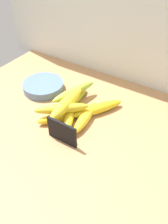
{
  "coord_description": "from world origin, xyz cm",
  "views": [
    {
      "loc": [
        33.25,
        -47.37,
        61.07
      ],
      "look_at": [
        0.63,
        4.21,
        8.0
      ],
      "focal_mm": 37.12,
      "sensor_mm": 36.0,
      "label": 1
    }
  ],
  "objects_px": {
    "banana_1": "(70,114)",
    "banana_4": "(77,97)",
    "banana_5": "(74,92)",
    "banana_7": "(62,108)",
    "chalkboard_sign": "(62,133)",
    "banana_3": "(85,117)",
    "banana_2": "(98,109)",
    "banana_0": "(59,117)",
    "banana_6": "(67,103)",
    "fruit_bowl": "(43,86)"
  },
  "relations": [
    {
      "from": "banana_2",
      "to": "banana_6",
      "type": "distance_m",
      "value": 0.12
    },
    {
      "from": "banana_6",
      "to": "chalkboard_sign",
      "type": "bearing_deg",
      "value": -61.63
    },
    {
      "from": "banana_5",
      "to": "banana_7",
      "type": "xyz_separation_m",
      "value": [
        0.02,
        -0.11,
        0.0
      ]
    },
    {
      "from": "chalkboard_sign",
      "to": "banana_5",
      "type": "xyz_separation_m",
      "value": [
        -0.09,
        0.19,
        0.01
      ]
    },
    {
      "from": "chalkboard_sign",
      "to": "banana_1",
      "type": "distance_m",
      "value": 0.12
    },
    {
      "from": "chalkboard_sign",
      "to": "banana_1",
      "type": "height_order",
      "value": "chalkboard_sign"
    },
    {
      "from": "banana_0",
      "to": "banana_1",
      "type": "relative_size",
      "value": 0.89
    },
    {
      "from": "chalkboard_sign",
      "to": "fruit_bowl",
      "type": "relative_size",
      "value": 0.64
    },
    {
      "from": "fruit_bowl",
      "to": "banana_6",
      "type": "height_order",
      "value": "banana_6"
    },
    {
      "from": "banana_0",
      "to": "banana_4",
      "type": "xyz_separation_m",
      "value": [
        -0.01,
        0.14,
        -0.0
      ]
    },
    {
      "from": "banana_6",
      "to": "banana_7",
      "type": "xyz_separation_m",
      "value": [
        -0.0,
        -0.03,
        -0.01
      ]
    },
    {
      "from": "banana_0",
      "to": "banana_3",
      "type": "bearing_deg",
      "value": 32.21
    },
    {
      "from": "banana_1",
      "to": "fruit_bowl",
      "type": "bearing_deg",
      "value": 155.75
    },
    {
      "from": "chalkboard_sign",
      "to": "banana_5",
      "type": "relative_size",
      "value": 0.55
    },
    {
      "from": "banana_2",
      "to": "banana_0",
      "type": "bearing_deg",
      "value": -129.52
    },
    {
      "from": "banana_0",
      "to": "banana_3",
      "type": "relative_size",
      "value": 0.87
    },
    {
      "from": "fruit_bowl",
      "to": "banana_1",
      "type": "bearing_deg",
      "value": -24.25
    },
    {
      "from": "chalkboard_sign",
      "to": "banana_4",
      "type": "xyz_separation_m",
      "value": [
        -0.08,
        0.21,
        -0.02
      ]
    },
    {
      "from": "banana_1",
      "to": "banana_6",
      "type": "bearing_deg",
      "value": 155.13
    },
    {
      "from": "banana_5",
      "to": "banana_7",
      "type": "distance_m",
      "value": 0.11
    },
    {
      "from": "banana_0",
      "to": "banana_7",
      "type": "relative_size",
      "value": 0.81
    },
    {
      "from": "chalkboard_sign",
      "to": "fruit_bowl",
      "type": "bearing_deg",
      "value": 141.53
    },
    {
      "from": "banana_2",
      "to": "banana_6",
      "type": "xyz_separation_m",
      "value": [
        -0.09,
        -0.08,
        0.04
      ]
    },
    {
      "from": "banana_0",
      "to": "banana_4",
      "type": "distance_m",
      "value": 0.14
    },
    {
      "from": "banana_0",
      "to": "banana_5",
      "type": "bearing_deg",
      "value": 97.7
    },
    {
      "from": "banana_6",
      "to": "banana_7",
      "type": "height_order",
      "value": "banana_6"
    },
    {
      "from": "fruit_bowl",
      "to": "banana_7",
      "type": "relative_size",
      "value": 0.89
    },
    {
      "from": "chalkboard_sign",
      "to": "banana_6",
      "type": "distance_m",
      "value": 0.13
    },
    {
      "from": "chalkboard_sign",
      "to": "fruit_bowl",
      "type": "distance_m",
      "value": 0.31
    },
    {
      "from": "banana_4",
      "to": "banana_6",
      "type": "xyz_separation_m",
      "value": [
        0.02,
        -0.09,
        0.04
      ]
    },
    {
      "from": "banana_1",
      "to": "banana_4",
      "type": "xyz_separation_m",
      "value": [
        -0.03,
        0.1,
        -0.0
      ]
    },
    {
      "from": "fruit_bowl",
      "to": "banana_5",
      "type": "height_order",
      "value": "banana_5"
    },
    {
      "from": "chalkboard_sign",
      "to": "banana_1",
      "type": "relative_size",
      "value": 0.62
    },
    {
      "from": "fruit_bowl",
      "to": "banana_4",
      "type": "relative_size",
      "value": 1.11
    },
    {
      "from": "banana_1",
      "to": "banana_5",
      "type": "distance_m",
      "value": 0.1
    },
    {
      "from": "banana_1",
      "to": "banana_2",
      "type": "distance_m",
      "value": 0.11
    },
    {
      "from": "banana_7",
      "to": "banana_0",
      "type": "bearing_deg",
      "value": -112.76
    },
    {
      "from": "banana_2",
      "to": "banana_5",
      "type": "height_order",
      "value": "banana_5"
    },
    {
      "from": "banana_7",
      "to": "banana_2",
      "type": "bearing_deg",
      "value": 48.56
    },
    {
      "from": "chalkboard_sign",
      "to": "banana_1",
      "type": "bearing_deg",
      "value": 113.59
    },
    {
      "from": "banana_3",
      "to": "banana_4",
      "type": "height_order",
      "value": "banana_3"
    },
    {
      "from": "banana_3",
      "to": "banana_5",
      "type": "height_order",
      "value": "banana_5"
    },
    {
      "from": "banana_5",
      "to": "banana_6",
      "type": "relative_size",
      "value": 0.97
    },
    {
      "from": "banana_0",
      "to": "banana_3",
      "type": "height_order",
      "value": "banana_3"
    },
    {
      "from": "banana_4",
      "to": "chalkboard_sign",
      "type": "bearing_deg",
      "value": -68.8
    },
    {
      "from": "banana_5",
      "to": "banana_3",
      "type": "bearing_deg",
      "value": -36.42
    },
    {
      "from": "banana_2",
      "to": "banana_3",
      "type": "xyz_separation_m",
      "value": [
        -0.01,
        -0.07,
        -0.0
      ]
    },
    {
      "from": "banana_6",
      "to": "banana_1",
      "type": "bearing_deg",
      "value": -24.87
    },
    {
      "from": "chalkboard_sign",
      "to": "banana_3",
      "type": "xyz_separation_m",
      "value": [
        0.01,
        0.12,
        -0.02
      ]
    },
    {
      "from": "banana_7",
      "to": "banana_6",
      "type": "bearing_deg",
      "value": 83.97
    }
  ]
}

